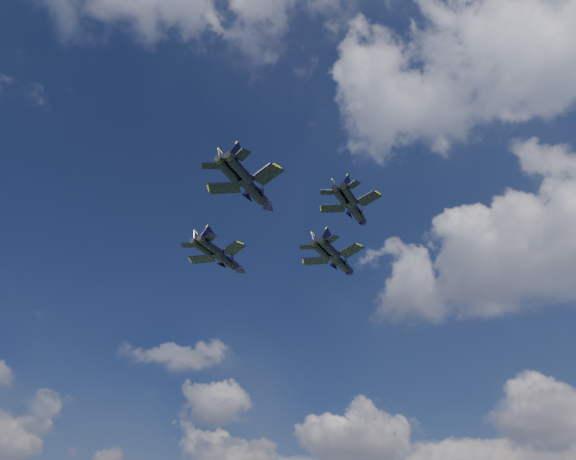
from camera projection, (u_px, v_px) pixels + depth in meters
The scene contains 4 objects.
jet_lead at pixel (339, 261), 117.68m from camera, with size 13.80×17.79×4.24m.
jet_left at pixel (226, 259), 109.71m from camera, with size 12.92×16.60×3.97m.
jet_right at pixel (355, 210), 98.21m from camera, with size 10.99×14.51×3.42m.
jet_slot at pixel (254, 190), 92.68m from camera, with size 13.51×17.80×4.20m.
Camera 1 is at (53.70, -63.28, 3.52)m, focal length 35.00 mm.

